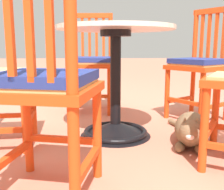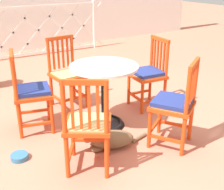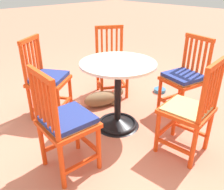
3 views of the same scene
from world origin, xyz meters
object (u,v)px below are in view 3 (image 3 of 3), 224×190
Objects in this scene: orange_chair_near_fence at (65,123)px; pet_water_bowl at (160,90)px; orange_chair_facing_out at (190,111)px; tabby_cat at (104,98)px; cafe_table at (118,102)px; orange_chair_at_corner at (111,64)px; orange_chair_tucked_in at (47,80)px; orange_chair_by_planter at (184,78)px.

orange_chair_near_fence reaches higher than pet_water_bowl.
tabby_cat is (-0.08, -1.19, -0.34)m from orange_chair_facing_out.
cafe_table is 1.03× the size of tabby_cat.
orange_chair_tucked_in is at bearing -5.02° from orange_chair_at_corner.
tabby_cat is 0.88m from pet_water_bowl.
orange_chair_by_planter is at bearing 58.62° from pet_water_bowl.
orange_chair_by_planter is at bearing 123.78° from tabby_cat.
orange_chair_tucked_in is at bearing -70.15° from orange_chair_facing_out.
cafe_table is 0.83× the size of orange_chair_by_planter.
tabby_cat is at bearing 155.72° from orange_chair_tucked_in.
orange_chair_facing_out is 1.24m from tabby_cat.
cafe_table is at bearing -79.89° from orange_chair_facing_out.
orange_chair_by_planter is 5.36× the size of pet_water_bowl.
orange_chair_tucked_in is (0.40, -0.72, 0.16)m from cafe_table.
tabby_cat is (0.32, 0.19, -0.34)m from orange_chair_at_corner.
orange_chair_tucked_in is at bearing -20.87° from pet_water_bowl.
orange_chair_at_corner is at bearing -148.03° from orange_chair_near_fence.
orange_chair_near_fence is at bearing -6.61° from orange_chair_by_planter.
orange_chair_near_fence is 1.00× the size of orange_chair_facing_out.
orange_chair_at_corner reaches higher than tabby_cat.
orange_chair_facing_out reaches higher than cafe_table.
orange_chair_near_fence is 1.06m from orange_chair_facing_out.
orange_chair_near_fence is 1.88m from pet_water_bowl.
orange_chair_near_fence reaches higher than tabby_cat.
orange_chair_facing_out reaches higher than tabby_cat.
cafe_table reaches higher than pet_water_bowl.
cafe_table is 0.83× the size of orange_chair_facing_out.
orange_chair_tucked_in reaches higher than tabby_cat.
orange_chair_near_fence is 1.00× the size of orange_chair_by_planter.
orange_chair_at_corner reaches higher than cafe_table.
cafe_table is 0.82m from orange_chair_by_planter.
orange_chair_at_corner is 1.00m from orange_chair_by_planter.
orange_chair_facing_out is 1.00× the size of orange_chair_by_planter.
orange_chair_near_fence is (1.29, 0.80, 0.01)m from orange_chair_at_corner.
orange_chair_tucked_in is 0.75m from tabby_cat.
orange_chair_near_fence is (0.36, 0.89, 0.00)m from orange_chair_tucked_in.
orange_chair_near_fence is 1.20m from tabby_cat.
orange_chair_at_corner is 1.52m from orange_chair_near_fence.
orange_chair_facing_out is (0.40, 1.38, 0.00)m from orange_chair_at_corner.
orange_chair_near_fence is 1.50m from orange_chair_by_planter.
orange_chair_at_corner and orange_chair_by_planter have the same top height.
pet_water_bowl is at bearing -170.65° from cafe_table.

